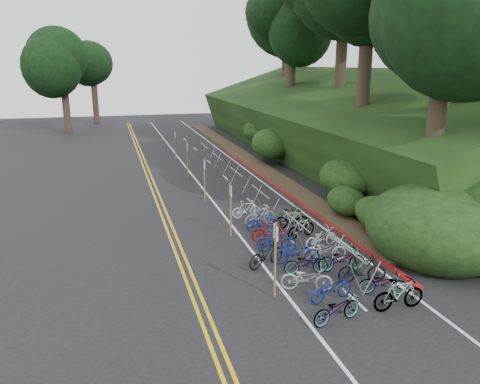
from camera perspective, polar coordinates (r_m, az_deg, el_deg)
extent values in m
plane|color=black|center=(17.15, 1.16, -11.24)|extent=(120.00, 120.00, 0.00)
cube|color=gold|center=(25.94, -9.82, -2.08)|extent=(0.12, 80.00, 0.01)
cube|color=gold|center=(25.97, -9.16, -2.03)|extent=(0.12, 80.00, 0.01)
cube|color=silver|center=(26.41, -3.01, -1.55)|extent=(0.12, 80.00, 0.01)
cube|color=silver|center=(27.59, 5.53, -0.86)|extent=(0.12, 80.00, 0.01)
cube|color=silver|center=(16.63, 13.78, -12.60)|extent=(0.10, 1.60, 0.01)
cube|color=silver|center=(21.56, 6.02, -5.58)|extent=(0.10, 1.60, 0.01)
cube|color=silver|center=(26.92, 1.36, -1.20)|extent=(0.10, 1.60, 0.01)
cube|color=silver|center=(32.51, -1.72, 1.70)|extent=(0.10, 1.60, 0.01)
cube|color=silver|center=(38.22, -3.90, 3.75)|extent=(0.10, 1.60, 0.01)
cube|color=silver|center=(44.01, -5.51, 5.25)|extent=(0.10, 1.60, 0.01)
cube|color=silver|center=(49.85, -6.75, 6.41)|extent=(0.10, 1.60, 0.01)
cube|color=maroon|center=(29.54, 5.05, 0.34)|extent=(0.25, 28.00, 0.10)
cube|color=black|center=(41.12, 10.51, 8.30)|extent=(12.32, 44.00, 9.11)
cube|color=#382819|center=(38.99, 0.86, 4.13)|extent=(1.40, 44.00, 0.16)
ellipsoid|color=#284C19|center=(22.19, 16.97, -2.74)|extent=(2.00, 2.80, 1.60)
ellipsoid|color=#284C19|center=(26.59, 12.81, 1.65)|extent=(2.60, 3.64, 2.08)
ellipsoid|color=#284C19|center=(32.26, 9.74, 4.99)|extent=(2.20, 3.08, 1.76)
ellipsoid|color=#284C19|center=(37.28, 3.82, 5.89)|extent=(3.00, 4.20, 2.40)
ellipsoid|color=#284C19|center=(43.10, 2.05, 7.42)|extent=(2.40, 3.36, 1.92)
ellipsoid|color=#284C19|center=(47.19, 2.10, 8.95)|extent=(2.80, 3.92, 2.24)
ellipsoid|color=#284C19|center=(24.59, 12.85, -1.04)|extent=(1.80, 2.52, 1.44)
ellipsoid|color=#284C19|center=(36.09, 8.24, 7.12)|extent=(3.20, 4.48, 2.56)
ellipsoid|color=black|center=(20.67, 22.57, -4.10)|extent=(5.28, 6.16, 3.52)
cylinder|color=#2D2319|center=(22.82, 22.45, 4.87)|extent=(0.80, 0.80, 5.56)
ellipsoid|color=black|center=(22.56, 23.82, 17.58)|extent=(7.60, 7.60, 7.22)
cylinder|color=#2D2319|center=(26.46, 23.32, 10.98)|extent=(0.86, 0.86, 6.84)
cylinder|color=#2D2319|center=(30.89, 14.74, 11.21)|extent=(0.84, 0.84, 6.41)
cylinder|color=#2D2319|center=(39.06, 12.12, 13.80)|extent=(0.89, 0.89, 7.27)
cylinder|color=#2D2319|center=(45.96, 6.21, 12.93)|extent=(0.82, 0.82, 5.99)
ellipsoid|color=black|center=(46.05, 6.42, 19.64)|extent=(7.98, 7.98, 7.58)
cylinder|color=#2D2319|center=(54.28, 5.57, 14.50)|extent=(0.86, 0.86, 6.84)
ellipsoid|color=black|center=(54.56, 5.75, 21.10)|extent=(9.50, 9.50, 9.03)
cylinder|color=#2D2319|center=(57.07, -20.41, 9.50)|extent=(0.80, 0.80, 5.56)
ellipsoid|color=black|center=(56.86, -20.90, 14.56)|extent=(7.60, 7.60, 7.22)
cylinder|color=#2D2319|center=(64.89, -17.20, 10.18)|extent=(0.77, 0.77, 5.13)
ellipsoid|color=black|center=(64.69, -17.53, 14.20)|extent=(6.65, 6.65, 6.32)
cylinder|color=gray|center=(17.43, 12.88, -6.73)|extent=(0.05, 2.82, 0.05)
cylinder|color=gray|center=(16.51, 14.06, -10.46)|extent=(0.62, 0.04, 1.22)
cylinder|color=gray|center=(16.78, 15.75, -10.15)|extent=(0.62, 0.04, 1.22)
cylinder|color=gray|center=(18.62, 10.09, -7.18)|extent=(0.62, 0.04, 1.22)
cylinder|color=gray|center=(18.85, 11.64, -6.96)|extent=(0.62, 0.04, 1.22)
cylinder|color=gray|center=(20.26, 6.88, -3.55)|extent=(0.05, 3.00, 0.05)
cylinder|color=gray|center=(19.15, 7.64, -6.56)|extent=(0.58, 0.04, 1.13)
cylinder|color=gray|center=(19.37, 9.18, -6.36)|extent=(0.58, 0.04, 1.13)
cylinder|color=gray|center=(21.58, 4.73, -3.91)|extent=(0.58, 0.04, 1.13)
cylinder|color=gray|center=(21.77, 6.12, -3.77)|extent=(0.58, 0.04, 1.13)
cylinder|color=gray|center=(24.75, 2.50, 0.05)|extent=(0.05, 3.00, 0.05)
cylinder|color=gray|center=(23.55, 2.89, -2.21)|extent=(0.58, 0.04, 1.13)
cylinder|color=gray|center=(23.73, 4.17, -2.10)|extent=(0.58, 0.04, 1.13)
cylinder|color=gray|center=(26.11, 0.95, -0.43)|extent=(0.58, 0.04, 1.13)
cylinder|color=gray|center=(26.27, 2.12, -0.34)|extent=(0.58, 0.04, 1.13)
cylinder|color=gray|center=(29.40, -0.52, 2.53)|extent=(0.05, 3.00, 0.05)
cylinder|color=gray|center=(28.15, -0.33, 0.75)|extent=(0.58, 0.04, 1.13)
cylinder|color=gray|center=(28.30, 0.77, 0.82)|extent=(0.58, 0.04, 1.13)
cylinder|color=gray|center=(30.78, -1.70, 2.01)|extent=(0.58, 0.04, 1.13)
cylinder|color=gray|center=(30.91, -0.69, 2.08)|extent=(0.58, 0.04, 1.13)
cylinder|color=gray|center=(34.14, -2.71, 4.33)|extent=(0.05, 3.00, 0.05)
cylinder|color=gray|center=(32.86, -2.63, 2.87)|extent=(0.58, 0.04, 1.13)
cylinder|color=gray|center=(32.99, -1.68, 2.92)|extent=(0.58, 0.04, 1.13)
cylinder|color=gray|center=(35.54, -3.65, 3.81)|extent=(0.58, 0.04, 1.13)
cylinder|color=gray|center=(35.66, -2.77, 3.86)|extent=(0.58, 0.04, 1.13)
cylinder|color=gray|center=(38.96, -4.38, 5.67)|extent=(0.05, 3.00, 0.05)
cylinder|color=gray|center=(37.65, -4.35, 4.45)|extent=(0.58, 0.04, 1.13)
cylinder|color=gray|center=(37.76, -3.52, 4.50)|extent=(0.58, 0.04, 1.13)
cylinder|color=gray|center=(40.36, -5.14, 5.17)|extent=(0.58, 0.04, 1.13)
cylinder|color=gray|center=(40.46, -4.36, 5.21)|extent=(0.58, 0.04, 1.13)
cylinder|color=brown|center=(15.80, 4.30, -8.33)|extent=(0.08, 0.08, 2.68)
cube|color=silver|center=(15.43, 4.38, -4.96)|extent=(0.02, 0.40, 0.50)
cylinder|color=brown|center=(21.31, -1.15, -2.20)|extent=(0.08, 0.08, 2.50)
cube|color=silver|center=(21.05, -1.16, 0.13)|extent=(0.02, 0.40, 0.50)
cylinder|color=brown|center=(26.95, -4.34, 1.52)|extent=(0.08, 0.08, 2.50)
cube|color=silver|center=(26.75, -4.38, 3.39)|extent=(0.02, 0.40, 0.50)
cylinder|color=brown|center=(32.71, -6.43, 3.94)|extent=(0.08, 0.08, 2.50)
cube|color=silver|center=(32.55, -6.48, 5.49)|extent=(0.02, 0.40, 0.50)
cylinder|color=brown|center=(38.55, -7.89, 5.62)|extent=(0.08, 0.08, 2.50)
cube|color=silver|center=(38.41, -7.94, 6.95)|extent=(0.02, 0.40, 0.50)
imported|color=black|center=(18.38, 3.22, -7.58)|extent=(1.14, 1.79, 1.05)
imported|color=slate|center=(15.00, 11.71, -13.74)|extent=(1.01, 1.86, 0.93)
imported|color=slate|center=(16.17, 18.81, -11.70)|extent=(0.54, 1.84, 1.10)
imported|color=navy|center=(16.23, 11.05, -11.43)|extent=(0.95, 1.78, 0.89)
imported|color=slate|center=(17.05, 17.06, -10.54)|extent=(1.11, 1.73, 0.86)
imported|color=#9E9EA3|center=(16.73, 8.13, -10.32)|extent=(1.25, 1.91, 0.95)
imported|color=black|center=(17.63, 14.67, -9.10)|extent=(0.90, 1.83, 1.06)
imported|color=slate|center=(17.97, 8.06, -8.54)|extent=(0.81, 1.76, 0.89)
imported|color=slate|center=(18.45, 12.29, -7.97)|extent=(0.84, 1.90, 0.97)
imported|color=navy|center=(18.75, 6.92, -7.29)|extent=(1.09, 1.98, 0.99)
imported|color=#9E9EA3|center=(19.28, 10.32, -6.90)|extent=(0.93, 1.83, 0.92)
imported|color=navy|center=(19.80, 4.47, -5.92)|extent=(0.97, 1.76, 1.02)
imported|color=beige|center=(20.55, 9.85, -5.47)|extent=(1.06, 1.81, 0.90)
imported|color=maroon|center=(20.88, 3.63, -4.78)|extent=(0.88, 1.74, 1.00)
imported|color=slate|center=(21.48, 7.48, -4.33)|extent=(0.99, 1.68, 0.97)
imported|color=navy|center=(22.09, 2.85, -3.66)|extent=(0.66, 1.67, 0.98)
imported|color=slate|center=(22.54, 6.31, -3.31)|extent=(0.76, 1.73, 1.00)
imported|color=#9E9EA3|center=(22.90, 2.48, -2.87)|extent=(0.93, 1.80, 1.04)
imported|color=#144C1E|center=(23.41, 5.85, -2.68)|extent=(1.11, 1.86, 0.92)
imported|color=beige|center=(24.04, 0.77, -2.10)|extent=(0.52, 1.56, 0.93)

